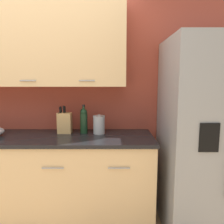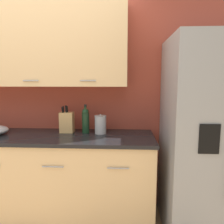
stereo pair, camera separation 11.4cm
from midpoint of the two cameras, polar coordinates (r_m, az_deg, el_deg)
name	(u,v)px [view 2 (the right image)]	position (r m, az deg, el deg)	size (l,w,h in m)	color
wall_back	(36,83)	(2.67, -18.03, 7.16)	(10.00, 0.39, 2.60)	#993D2D
counter_unit	(36,176)	(2.59, -17.94, -15.60)	(2.52, 0.64, 0.93)	black
refrigerator	(215,138)	(2.38, 26.64, -6.09)	(0.95, 0.82, 1.90)	gray
knife_block	(67,122)	(2.44, -10.40, -2.58)	(0.15, 0.12, 0.30)	tan
wine_bottle	(86,120)	(2.39, -5.57, -2.07)	(0.08, 0.08, 0.31)	black
steel_canister	(100,124)	(2.36, -1.64, -3.28)	(0.13, 0.13, 0.21)	#A3A3A5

